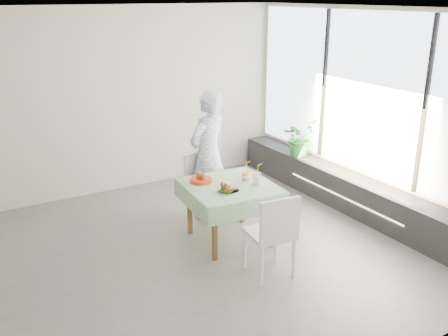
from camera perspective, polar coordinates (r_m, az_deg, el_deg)
floor at (r=5.97m, az=-5.65°, el=-10.34°), size 6.00×6.00×0.00m
ceiling at (r=5.19m, az=-6.71°, el=17.58°), size 6.00×6.00×0.00m
wall_back at (r=7.70m, az=-14.06°, el=7.18°), size 6.00×0.02×2.80m
wall_front at (r=3.46m, az=11.78°, el=-7.73°), size 6.00×0.02×2.80m
wall_right at (r=7.16m, az=16.32°, el=6.08°), size 0.02×5.00×2.80m
window_pane at (r=7.08m, az=16.35°, el=8.02°), size 0.01×4.80×2.18m
window_ledge at (r=7.35m, az=14.41°, el=-2.81°), size 0.40×4.80×0.50m
cafe_table at (r=6.18m, az=0.64°, el=-4.38°), size 1.12×1.12×0.74m
chair_far at (r=6.85m, az=-2.03°, el=-3.55°), size 0.53×0.53×0.93m
chair_near at (r=5.55m, az=5.25°, el=-9.27°), size 0.51×0.51×0.97m
diner at (r=6.73m, az=-1.80°, el=1.49°), size 0.75×0.61×1.77m
main_dish at (r=5.84m, az=0.38°, el=-2.35°), size 0.28×0.28×0.14m
juice_cup_orange at (r=6.20m, az=2.46°, el=-0.86°), size 0.10×0.10×0.28m
juice_cup_lemonade at (r=6.08m, az=3.78°, el=-1.29°), size 0.11×0.11×0.30m
second_dish at (r=6.16m, az=-2.66°, el=-1.27°), size 0.28×0.28×0.13m
potted_plant at (r=7.98m, az=8.63°, el=3.49°), size 0.64×0.59×0.59m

